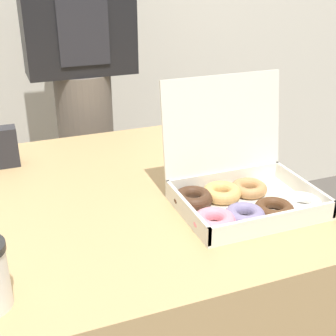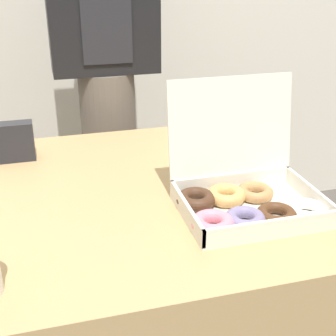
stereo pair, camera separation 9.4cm
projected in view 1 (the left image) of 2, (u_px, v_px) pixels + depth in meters
table at (120, 312)px, 1.33m from camera, size 0.97×0.89×0.76m
donut_box at (239, 190)px, 1.10m from camera, size 0.35×0.28×0.28m
person_customer at (80, 58)px, 1.70m from camera, size 0.39×0.22×1.73m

